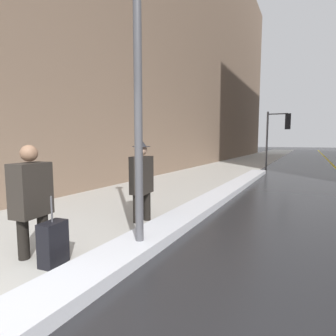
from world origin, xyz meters
The scene contains 9 objects.
ground_plane centered at (0.00, 0.00, 0.00)m, with size 160.00×160.00×0.00m, color #232326.
sidewalk_slab centered at (-2.00, 15.00, 0.01)m, with size 4.00×80.00×0.01m.
snow_bank_curb centered at (0.20, 5.92, 0.09)m, with size 0.68×14.07×0.17m.
building_facade_left centered at (-7.00, 20.00, 9.35)m, with size 6.00×36.00×18.69m.
lamp_post centered at (0.25, 1.89, 2.99)m, with size 0.28×0.28×5.01m.
traffic_light_near centered at (0.91, 15.50, 2.45)m, with size 1.31×0.39×3.41m.
pedestrian_in_glasses centered at (-0.98, 1.00, 0.90)m, with size 0.38×0.56×1.62m.
pedestrian_with_shoulder_bag centered at (-0.54, 3.13, 0.92)m, with size 0.37×0.75×1.70m.
rolling_suitcase centered at (-0.51, 0.96, 0.30)m, with size 0.27×0.39×0.95m.
Camera 1 is at (2.44, -1.29, 1.67)m, focal length 28.00 mm.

